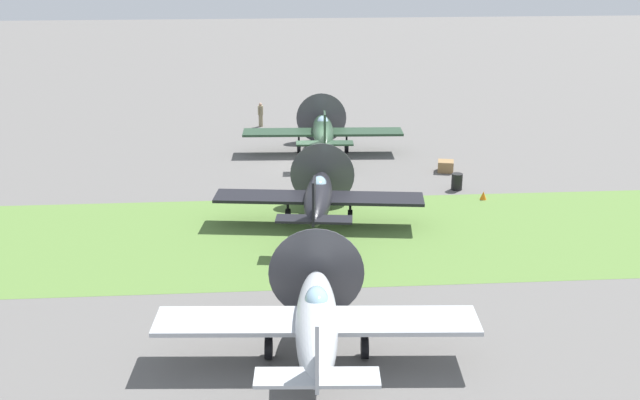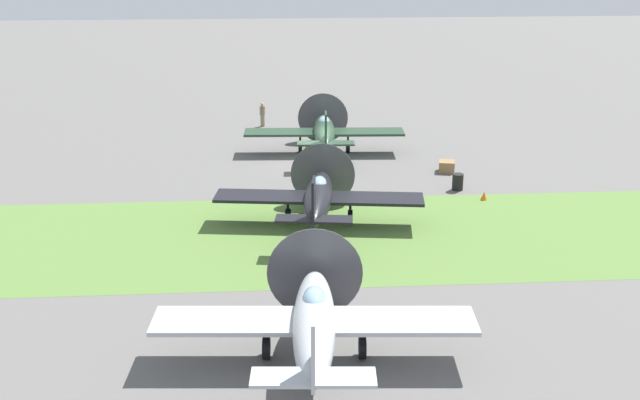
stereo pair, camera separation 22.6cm
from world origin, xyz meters
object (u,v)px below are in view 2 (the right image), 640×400
object	(u,v)px
runway_marker_cone	(484,196)
airplane_lead	(324,131)
airplane_trail	(314,321)
ground_crew_chief	(262,114)
airplane_wingman	(319,196)
fuel_drum	(458,182)
supply_crate	(447,166)

from	to	relation	value
runway_marker_cone	airplane_lead	bearing A→B (deg)	129.57
airplane_trail	runway_marker_cone	bearing A→B (deg)	61.77
runway_marker_cone	ground_crew_chief	bearing A→B (deg)	124.41
airplane_trail	runway_marker_cone	world-z (taller)	airplane_trail
airplane_wingman	airplane_trail	size ratio (longest dim) A/B	0.95
fuel_drum	supply_crate	bearing A→B (deg)	87.37
airplane_wingman	supply_crate	world-z (taller)	airplane_wingman
airplane_trail	ground_crew_chief	xyz separation A→B (m)	(-1.66, 32.67, -0.68)
airplane_trail	fuel_drum	distance (m)	19.67
airplane_wingman	ground_crew_chief	size ratio (longest dim) A/B	5.84
airplane_trail	ground_crew_chief	world-z (taller)	airplane_trail
airplane_wingman	runway_marker_cone	bearing A→B (deg)	27.28
supply_crate	runway_marker_cone	xyz separation A→B (m)	(0.85, -5.08, -0.10)
airplane_trail	runway_marker_cone	distance (m)	18.67
airplane_lead	ground_crew_chief	xyz separation A→B (m)	(-3.86, 7.57, -0.59)
airplane_trail	supply_crate	xyz separation A→B (m)	(9.07, 20.83, -1.27)
airplane_trail	runway_marker_cone	xyz separation A→B (m)	(9.92, 15.76, -1.37)
airplane_lead	airplane_trail	size ratio (longest dim) A/B	0.95
airplane_trail	supply_crate	distance (m)	22.76
airplane_lead	ground_crew_chief	size ratio (longest dim) A/B	5.83
airplane_wingman	fuel_drum	xyz separation A→B (m)	(7.93, 4.94, -1.05)
airplane_lead	ground_crew_chief	world-z (taller)	airplane_lead
airplane_wingman	fuel_drum	size ratio (longest dim) A/B	11.22
airplane_trail	ground_crew_chief	distance (m)	32.72
supply_crate	runway_marker_cone	world-z (taller)	supply_crate
ground_crew_chief	runway_marker_cone	xyz separation A→B (m)	(11.58, -16.91, -0.69)
fuel_drum	airplane_trail	bearing A→B (deg)	-117.02
airplane_lead	airplane_trail	xyz separation A→B (m)	(-2.21, -25.10, 0.08)
runway_marker_cone	airplane_wingman	bearing A→B (deg)	-160.26
ground_crew_chief	runway_marker_cone	size ratio (longest dim) A/B	3.93
supply_crate	airplane_trail	bearing A→B (deg)	-113.54
airplane_trail	fuel_drum	bearing A→B (deg)	66.94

